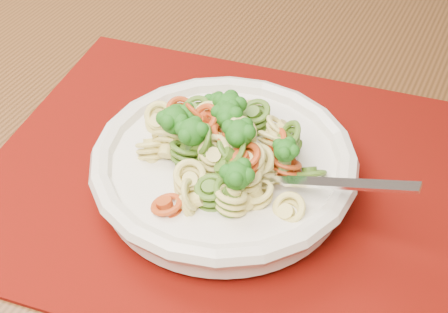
% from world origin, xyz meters
% --- Properties ---
extents(dining_table, '(1.38, 0.95, 0.75)m').
position_xyz_m(dining_table, '(0.24, 0.40, 0.64)').
color(dining_table, '#583318').
rests_on(dining_table, ground).
extents(placemat, '(0.50, 0.39, 0.00)m').
position_xyz_m(placemat, '(0.23, 0.28, 0.75)').
color(placemat, '#550403').
rests_on(placemat, dining_table).
extents(pasta_bowl, '(0.24, 0.24, 0.05)m').
position_xyz_m(pasta_bowl, '(0.22, 0.26, 0.78)').
color(pasta_bowl, silver).
rests_on(pasta_bowl, placemat).
extents(pasta_broccoli_heap, '(0.21, 0.21, 0.06)m').
position_xyz_m(pasta_broccoli_heap, '(0.22, 0.26, 0.80)').
color(pasta_broccoli_heap, '#D8C96A').
rests_on(pasta_broccoli_heap, pasta_bowl).
extents(fork, '(0.18, 0.04, 0.08)m').
position_xyz_m(fork, '(0.26, 0.24, 0.80)').
color(fork, silver).
rests_on(fork, pasta_bowl).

